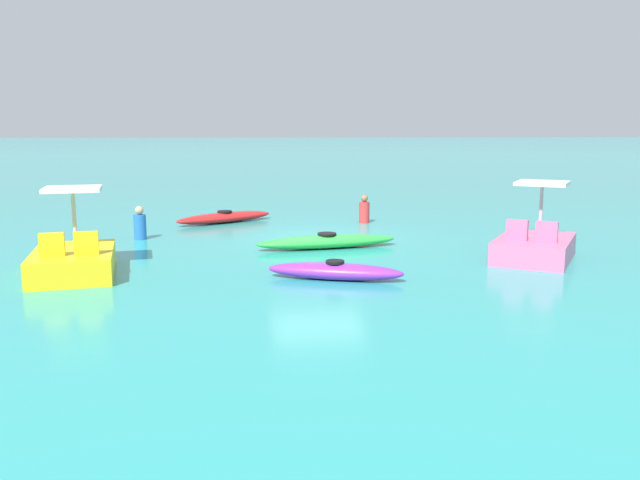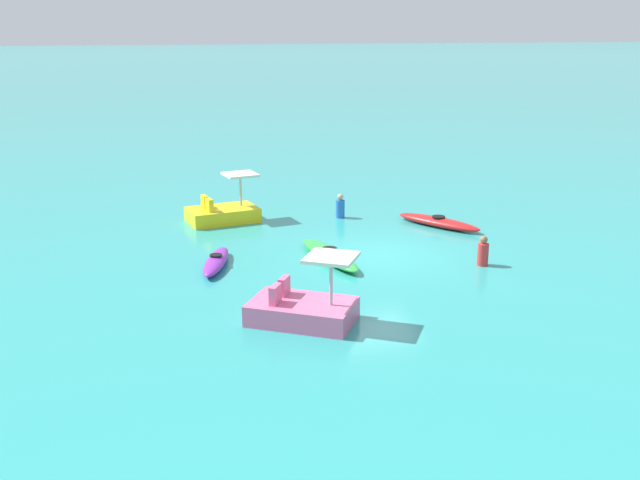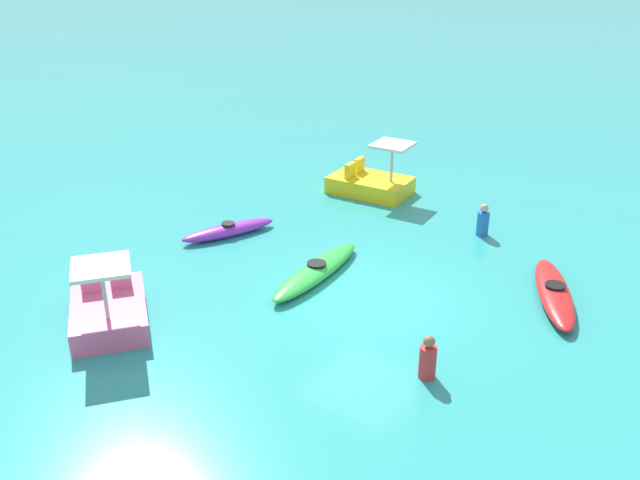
{
  "view_description": "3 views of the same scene",
  "coord_description": "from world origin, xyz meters",
  "px_view_note": "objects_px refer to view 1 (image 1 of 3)",
  "views": [
    {
      "loc": [
        2.36,
        16.44,
        2.78
      ],
      "look_at": [
        0.17,
        1.53,
        0.21
      ],
      "focal_mm": 35.57,
      "sensor_mm": 36.0,
      "label": 1
    },
    {
      "loc": [
        -19.51,
        7.95,
        6.6
      ],
      "look_at": [
        0.74,
        1.55,
        0.41
      ],
      "focal_mm": 40.83,
      "sensor_mm": 36.0,
      "label": 2
    },
    {
      "loc": [
        -11.29,
        -7.63,
        7.64
      ],
      "look_at": [
        0.8,
        2.04,
        0.51
      ],
      "focal_mm": 38.89,
      "sensor_mm": 36.0,
      "label": 3
    }
  ],
  "objects_px": {
    "kayak_green": "(327,241)",
    "kayak_red": "(225,217)",
    "person_by_kayaks": "(140,225)",
    "pedal_boat_pink": "(535,245)",
    "person_near_shore": "(364,211)",
    "kayak_purple": "(335,271)",
    "pedal_boat_yellow": "(73,258)"
  },
  "relations": [
    {
      "from": "kayak_red",
      "to": "pedal_boat_pink",
      "type": "bearing_deg",
      "value": 134.62
    },
    {
      "from": "person_by_kayaks",
      "to": "kayak_purple",
      "type": "bearing_deg",
      "value": 129.17
    },
    {
      "from": "kayak_green",
      "to": "kayak_red",
      "type": "bearing_deg",
      "value": -62.79
    },
    {
      "from": "pedal_boat_pink",
      "to": "pedal_boat_yellow",
      "type": "bearing_deg",
      "value": 0.76
    },
    {
      "from": "kayak_green",
      "to": "pedal_boat_yellow",
      "type": "xyz_separation_m",
      "value": [
        5.38,
        2.2,
        0.17
      ]
    },
    {
      "from": "kayak_purple",
      "to": "pedal_boat_yellow",
      "type": "xyz_separation_m",
      "value": [
        5.02,
        -1.11,
        0.17
      ]
    },
    {
      "from": "kayak_green",
      "to": "pedal_boat_pink",
      "type": "xyz_separation_m",
      "value": [
        -4.3,
        2.07,
        0.17
      ]
    },
    {
      "from": "pedal_boat_yellow",
      "to": "person_near_shore",
      "type": "xyz_separation_m",
      "value": [
        -7.2,
        -6.27,
        0.05
      ]
    },
    {
      "from": "person_by_kayaks",
      "to": "person_near_shore",
      "type": "bearing_deg",
      "value": -161.76
    },
    {
      "from": "kayak_green",
      "to": "pedal_boat_pink",
      "type": "height_order",
      "value": "pedal_boat_pink"
    },
    {
      "from": "kayak_green",
      "to": "pedal_boat_yellow",
      "type": "bearing_deg",
      "value": 22.21
    },
    {
      "from": "pedal_boat_pink",
      "to": "person_by_kayaks",
      "type": "height_order",
      "value": "pedal_boat_pink"
    },
    {
      "from": "person_by_kayaks",
      "to": "pedal_boat_pink",
      "type": "bearing_deg",
      "value": 155.85
    },
    {
      "from": "kayak_green",
      "to": "person_by_kayaks",
      "type": "relative_size",
      "value": 4.04
    },
    {
      "from": "kayak_green",
      "to": "person_near_shore",
      "type": "height_order",
      "value": "person_near_shore"
    },
    {
      "from": "kayak_purple",
      "to": "kayak_green",
      "type": "height_order",
      "value": "same"
    },
    {
      "from": "kayak_purple",
      "to": "person_near_shore",
      "type": "relative_size",
      "value": 3.03
    },
    {
      "from": "pedal_boat_pink",
      "to": "person_near_shore",
      "type": "height_order",
      "value": "pedal_boat_pink"
    },
    {
      "from": "kayak_red",
      "to": "pedal_boat_yellow",
      "type": "distance_m",
      "value": 7.57
    },
    {
      "from": "pedal_boat_yellow",
      "to": "pedal_boat_pink",
      "type": "bearing_deg",
      "value": -179.24
    },
    {
      "from": "kayak_green",
      "to": "kayak_red",
      "type": "distance_m",
      "value": 5.38
    },
    {
      "from": "person_near_shore",
      "to": "kayak_green",
      "type": "bearing_deg",
      "value": 66.01
    },
    {
      "from": "kayak_purple",
      "to": "kayak_green",
      "type": "distance_m",
      "value": 3.33
    },
    {
      "from": "person_by_kayaks",
      "to": "pedal_boat_yellow",
      "type": "bearing_deg",
      "value": 79.92
    },
    {
      "from": "pedal_boat_yellow",
      "to": "kayak_purple",
      "type": "bearing_deg",
      "value": 167.49
    },
    {
      "from": "pedal_boat_pink",
      "to": "person_near_shore",
      "type": "bearing_deg",
      "value": -67.91
    },
    {
      "from": "person_by_kayaks",
      "to": "kayak_green",
      "type": "bearing_deg",
      "value": 157.31
    },
    {
      "from": "kayak_green",
      "to": "kayak_red",
      "type": "relative_size",
      "value": 1.12
    },
    {
      "from": "kayak_red",
      "to": "person_by_kayaks",
      "type": "relative_size",
      "value": 3.62
    },
    {
      "from": "kayak_red",
      "to": "pedal_boat_pink",
      "type": "relative_size",
      "value": 1.13
    },
    {
      "from": "kayak_green",
      "to": "pedal_boat_pink",
      "type": "bearing_deg",
      "value": 154.32
    },
    {
      "from": "kayak_purple",
      "to": "person_near_shore",
      "type": "bearing_deg",
      "value": -106.43
    }
  ]
}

